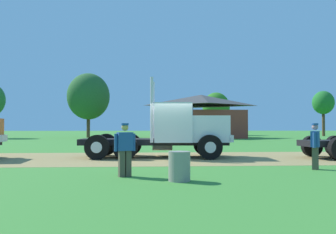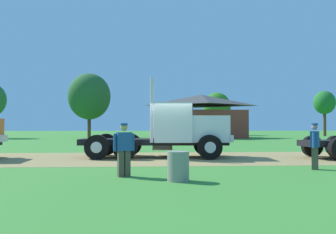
{
  "view_description": "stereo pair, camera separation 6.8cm",
  "coord_description": "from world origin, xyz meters",
  "views": [
    {
      "loc": [
        -0.88,
        -16.4,
        1.48
      ],
      "look_at": [
        0.18,
        1.21,
        1.95
      ],
      "focal_mm": 37.64,
      "sensor_mm": 36.0,
      "label": 1
    },
    {
      "loc": [
        -0.82,
        -16.4,
        1.48
      ],
      "look_at": [
        0.18,
        1.21,
        1.95
      ],
      "focal_mm": 37.64,
      "sensor_mm": 36.0,
      "label": 2
    }
  ],
  "objects": [
    {
      "name": "visitor_walking_mid",
      "position": [
        4.9,
        -4.63,
        0.85
      ],
      "size": [
        0.44,
        0.54,
        1.58
      ],
      "color": "#264C8C",
      "rests_on": "ground_plane"
    },
    {
      "name": "truck_foreground_white",
      "position": [
        0.47,
        0.36,
        1.26
      ],
      "size": [
        7.18,
        2.99,
        3.72
      ],
      "color": "black",
      "rests_on": "ground_plane"
    },
    {
      "name": "shed_building",
      "position": [
        6.11,
        28.54,
        2.69
      ],
      "size": [
        10.64,
        7.93,
        5.55
      ],
      "color": "brown",
      "rests_on": "ground_plane"
    },
    {
      "name": "tree_far_right",
      "position": [
        25.95,
        35.5,
        5.03
      ],
      "size": [
        3.21,
        3.21,
        6.86
      ],
      "color": "#513823",
      "rests_on": "ground_plane"
    },
    {
      "name": "tree_mid",
      "position": [
        -8.47,
        29.89,
        5.36
      ],
      "size": [
        5.48,
        5.48,
        8.39
      ],
      "color": "#513823",
      "rests_on": "ground_plane"
    },
    {
      "name": "dirt_track",
      "position": [
        0.0,
        0.0,
        0.0
      ],
      "size": [
        120.0,
        6.91,
        0.01
      ],
      "primitive_type": "cube",
      "color": "#95804C",
      "rests_on": "ground_plane"
    },
    {
      "name": "steel_barrel",
      "position": [
        0.0,
        -6.88,
        0.4
      ],
      "size": [
        0.59,
        0.59,
        0.8
      ],
      "primitive_type": "cylinder",
      "color": "gray",
      "rests_on": "ground_plane"
    },
    {
      "name": "ground_plane",
      "position": [
        0.0,
        0.0,
        0.0
      ],
      "size": [
        200.0,
        200.0,
        0.0
      ],
      "primitive_type": "plane",
      "color": "#3D8231"
    },
    {
      "name": "visitor_standing_near",
      "position": [
        -1.52,
        -5.96,
        0.85
      ],
      "size": [
        0.61,
        0.4,
        1.57
      ],
      "color": "#264C8C",
      "rests_on": "ground_plane"
    },
    {
      "name": "tree_right",
      "position": [
        10.68,
        41.62,
        4.61
      ],
      "size": [
        4.54,
        4.54,
        7.12
      ],
      "color": "#513823",
      "rests_on": "ground_plane"
    }
  ]
}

